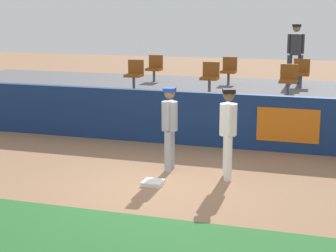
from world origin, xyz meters
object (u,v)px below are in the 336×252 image
first_base (153,183)px  seat_front_center (210,75)px  spectator_hooded (296,50)px  seat_front_right (288,78)px  player_fielder_home (228,127)px  seat_back_left (155,67)px  player_runner_visitor (170,123)px  seat_back_center (229,69)px  seat_back_right (301,71)px  seat_front_left (135,73)px

first_base → seat_front_center: 5.15m
spectator_hooded → seat_front_right: bearing=80.3°
player_fielder_home → seat_back_left: bearing=-165.1°
first_base → player_fielder_home: size_ratio=0.21×
player_runner_visitor → seat_front_center: 3.86m
player_fielder_home → seat_back_center: bearing=174.4°
seat_back_left → seat_back_right: same height
player_fielder_home → seat_front_center: seat_front_center is taller
seat_back_right → seat_back_center: 2.17m
player_fielder_home → seat_back_right: (1.03, 5.81, 0.57)m
seat_front_left → seat_front_right: 4.39m
first_base → spectator_hooded: bearing=73.9°
player_fielder_home → seat_back_left: size_ratio=2.23×
player_runner_visitor → seat_front_right: (2.14, 3.82, 0.60)m
seat_front_center → seat_front_left: (-2.25, -0.00, -0.00)m
seat_back_left → seat_back_center: size_ratio=1.00×
seat_front_left → seat_back_left: 1.80m
seat_back_left → seat_front_center: bearing=-38.7°
seat_front_center → seat_front_right: (2.14, -0.00, -0.00)m
seat_front_left → spectator_hooded: (4.36, 2.44, 0.60)m
seat_front_center → seat_back_left: 2.88m
seat_back_center → seat_front_right: bearing=-42.5°
player_fielder_home → spectator_hooded: (0.79, 6.45, 1.17)m
first_base → seat_front_right: 5.58m
first_base → seat_back_right: bearing=70.6°
seat_front_center → player_fielder_home: bearing=-71.7°
seat_front_left → seat_front_right: size_ratio=1.00×
player_runner_visitor → seat_front_center: bearing=175.7°
seat_front_center → spectator_hooded: spectator_hooded is taller
seat_front_center → seat_back_right: size_ratio=1.00×
seat_front_left → seat_back_left: (0.00, 1.80, -0.00)m
player_runner_visitor → seat_front_right: 4.41m
seat_front_center → spectator_hooded: 3.28m
seat_front_left → spectator_hooded: bearing=29.3°
seat_back_left → player_runner_visitor: bearing=-68.1°
player_fielder_home → seat_front_center: bearing=-178.4°
seat_front_center → seat_front_left: same height
seat_front_center → seat_front_left: bearing=-180.0°
first_base → seat_back_center: (0.19, 6.69, 1.61)m
first_base → seat_back_right: size_ratio=0.48×
seat_front_right → spectator_hooded: spectator_hooded is taller
player_runner_visitor → seat_back_center: seat_back_center is taller
player_fielder_home → seat_back_center: (-1.14, 5.81, 0.57)m
player_runner_visitor → spectator_hooded: (2.10, 6.26, 1.20)m
player_fielder_home → spectator_hooded: 6.60m
seat_front_center → seat_back_right: (2.35, 1.80, 0.00)m
player_runner_visitor → seat_back_left: bearing=-162.5°
player_fielder_home → seat_back_left: seat_back_left is taller
player_fielder_home → seat_front_left: (-3.57, 4.01, 0.57)m
seat_front_left → player_fielder_home: bearing=-48.3°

